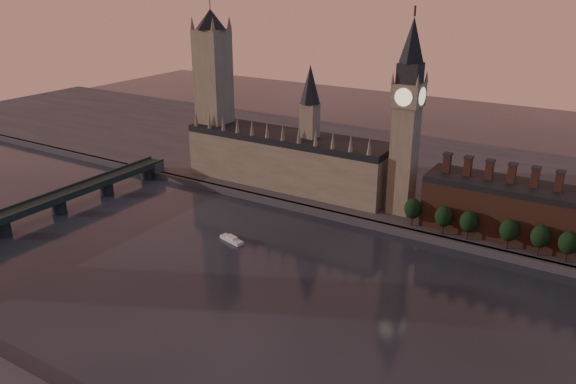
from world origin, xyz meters
name	(u,v)px	position (x,y,z in m)	size (l,w,h in m)	color
ground	(275,306)	(0.00, 0.00, 0.00)	(900.00, 900.00, 0.00)	black
north_bank	(423,177)	(0.00, 178.04, 2.00)	(900.00, 182.00, 4.00)	#424247
palace_of_westminster	(288,157)	(-64.41, 114.91, 21.63)	(130.00, 30.30, 74.00)	gray
victoria_tower	(214,86)	(-120.00, 115.00, 59.09)	(24.00, 24.00, 108.00)	gray
big_ben	(407,117)	(10.00, 110.00, 56.83)	(15.00, 15.00, 107.00)	gray
chimney_block	(541,215)	(80.00, 110.00, 17.82)	(110.00, 25.00, 37.00)	brown
embankment_tree_0	(413,209)	(22.04, 95.47, 13.47)	(8.60, 8.60, 14.88)	black
embankment_tree_1	(444,216)	(38.53, 93.76, 13.47)	(8.60, 8.60, 14.88)	black
embankment_tree_2	(469,222)	(50.69, 93.97, 13.47)	(8.60, 8.60, 14.88)	black
embankment_tree_3	(509,230)	(69.31, 93.88, 13.47)	(8.60, 8.60, 14.88)	black
embankment_tree_4	(540,237)	(82.90, 94.26, 13.47)	(8.60, 8.60, 14.88)	black
embankment_tree_5	(568,243)	(94.56, 93.93, 13.47)	(8.60, 8.60, 14.88)	black
westminster_bridge	(26,212)	(-155.00, -2.70, 7.44)	(14.00, 200.00, 11.55)	#1B2A25
river_boat	(232,239)	(-50.81, 38.57, 1.08)	(14.69, 7.50, 2.83)	silver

